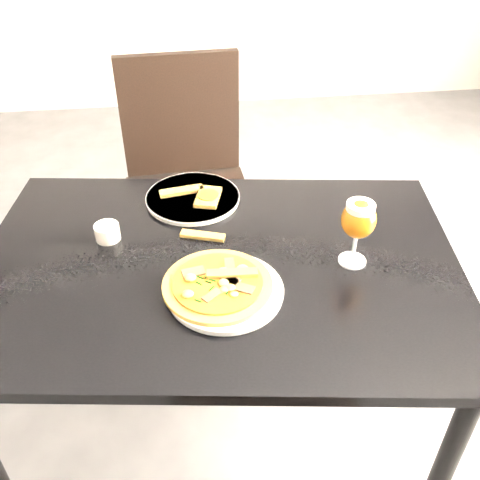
{
  "coord_description": "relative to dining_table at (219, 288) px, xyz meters",
  "views": [
    {
      "loc": [
        0.06,
        -0.82,
        1.59
      ],
      "look_at": [
        0.18,
        0.18,
        0.83
      ],
      "focal_mm": 40.0,
      "sensor_mm": 36.0,
      "label": 1
    }
  ],
  "objects": [
    {
      "name": "chair_far",
      "position": [
        -0.06,
        0.71,
        -0.11
      ],
      "size": [
        0.49,
        0.49,
        1.0
      ],
      "rotation": [
        0.0,
        0.0,
        0.06
      ],
      "color": "black",
      "rests_on": "ground"
    },
    {
      "name": "plate_second",
      "position": [
        -0.05,
        0.29,
        0.1
      ],
      "size": [
        0.32,
        0.32,
        0.01
      ],
      "primitive_type": "cylinder",
      "rotation": [
        0.0,
        0.0,
        0.21
      ],
      "color": "silver",
      "rests_on": "dining_table"
    },
    {
      "name": "plate_main",
      "position": [
        0.01,
        -0.12,
        0.1
      ],
      "size": [
        0.36,
        0.36,
        0.01
      ],
      "primitive_type": "cylinder",
      "rotation": [
        0.0,
        0.0,
        -0.51
      ],
      "color": "silver",
      "rests_on": "dining_table"
    },
    {
      "name": "pizza",
      "position": [
        -0.01,
        -0.11,
        0.11
      ],
      "size": [
        0.25,
        0.25,
        0.03
      ],
      "rotation": [
        0.0,
        0.0,
        -0.37
      ],
      "color": "brown",
      "rests_on": "plate_main"
    },
    {
      "name": "beer_glass",
      "position": [
        0.33,
        -0.04,
        0.22
      ],
      "size": [
        0.08,
        0.08,
        0.17
      ],
      "color": "#B6BCC0",
      "rests_on": "dining_table"
    },
    {
      "name": "dining_table",
      "position": [
        0.0,
        0.0,
        0.0
      ],
      "size": [
        1.3,
        0.95,
        0.75
      ],
      "rotation": [
        0.0,
        0.0,
        -0.13
      ],
      "color": "black",
      "rests_on": "ground"
    },
    {
      "name": "loose_crust",
      "position": [
        -0.03,
        0.11,
        0.09
      ],
      "size": [
        0.12,
        0.06,
        0.01
      ],
      "primitive_type": "cube",
      "rotation": [
        0.0,
        0.0,
        -0.32
      ],
      "color": "brown",
      "rests_on": "dining_table"
    },
    {
      "name": "sauce_cup",
      "position": [
        -0.28,
        0.13,
        0.11
      ],
      "size": [
        0.06,
        0.06,
        0.04
      ],
      "color": "silver",
      "rests_on": "dining_table"
    },
    {
      "name": "crust_scraps",
      "position": [
        -0.03,
        0.28,
        0.11
      ],
      "size": [
        0.18,
        0.13,
        0.01
      ],
      "rotation": [
        0.0,
        0.0,
        0.61
      ],
      "color": "brown",
      "rests_on": "plate_second"
    }
  ]
}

